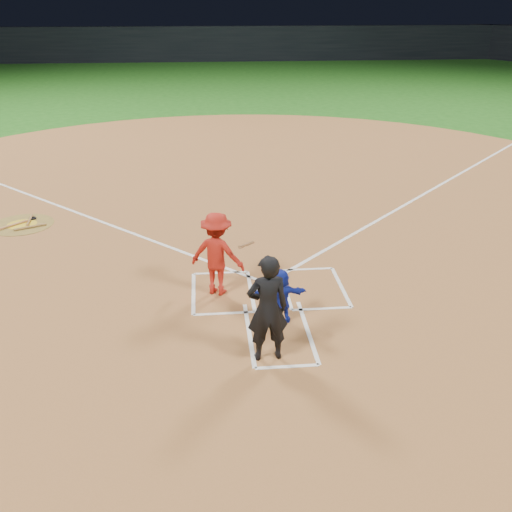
{
  "coord_description": "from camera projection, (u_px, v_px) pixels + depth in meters",
  "views": [
    {
      "loc": [
        -1.29,
        -10.71,
        5.71
      ],
      "look_at": [
        -0.3,
        -0.4,
        1.0
      ],
      "focal_mm": 40.0,
      "sensor_mm": 36.0,
      "label": 1
    }
  ],
  "objects": [
    {
      "name": "home_plate",
      "position": [
        268.0,
        289.0,
        12.17
      ],
      "size": [
        0.6,
        0.6,
        0.02
      ],
      "primitive_type": "cylinder",
      "rotation": [
        0.0,
        0.0,
        3.14
      ],
      "color": "white",
      "rests_on": "home_plate_dirt"
    },
    {
      "name": "chalk_markings",
      "position": [
        248.0,
        207.0,
        16.97
      ],
      "size": [
        28.35,
        17.32,
        0.01
      ],
      "color": "white",
      "rests_on": "home_plate_dirt"
    },
    {
      "name": "on_deck_circle",
      "position": [
        22.0,
        225.0,
        15.65
      ],
      "size": [
        1.7,
        1.7,
        0.01
      ],
      "primitive_type": "cylinder",
      "color": "brown",
      "rests_on": "home_plate_dirt"
    },
    {
      "name": "umpire",
      "position": [
        268.0,
        308.0,
        9.5
      ],
      "size": [
        0.75,
        0.53,
        1.94
      ],
      "primitive_type": "imported",
      "rotation": [
        0.0,
        0.0,
        3.24
      ],
      "color": "black",
      "rests_on": "home_plate_dirt"
    },
    {
      "name": "on_deck_bat_b",
      "position": [
        13.0,
        225.0,
        15.53
      ],
      "size": [
        0.63,
        0.65,
        0.06
      ],
      "primitive_type": "cylinder",
      "rotation": [
        1.57,
        0.0,
        -0.77
      ],
      "color": "#A5673C",
      "rests_on": "on_deck_circle"
    },
    {
      "name": "ground",
      "position": [
        268.0,
        290.0,
        12.18
      ],
      "size": [
        120.0,
        120.0,
        0.0
      ],
      "primitive_type": "plane",
      "color": "#1A5415",
      "rests_on": "ground"
    },
    {
      "name": "bat_weight_donut",
      "position": [
        33.0,
        218.0,
        16.02
      ],
      "size": [
        0.19,
        0.19,
        0.05
      ],
      "primitive_type": "torus",
      "color": "black",
      "rests_on": "on_deck_circle"
    },
    {
      "name": "on_deck_bat_c",
      "position": [
        30.0,
        227.0,
        15.39
      ],
      "size": [
        0.78,
        0.43,
        0.06
      ],
      "primitive_type": "cylinder",
      "rotation": [
        1.57,
        0.0,
        2.02
      ],
      "color": "olive",
      "rests_on": "on_deck_circle"
    },
    {
      "name": "on_deck_bat_a",
      "position": [
        30.0,
        220.0,
        15.88
      ],
      "size": [
        0.14,
        0.84,
        0.06
      ],
      "primitive_type": "cylinder",
      "rotation": [
        1.57,
        0.0,
        0.09
      ],
      "color": "olive",
      "rests_on": "on_deck_circle"
    },
    {
      "name": "catcher",
      "position": [
        281.0,
        296.0,
        10.78
      ],
      "size": [
        1.01,
        0.33,
        1.09
      ],
      "primitive_type": "imported",
      "rotation": [
        0.0,
        0.0,
        3.15
      ],
      "color": "#1324A2",
      "rests_on": "home_plate_dirt"
    },
    {
      "name": "stadium_wall_far",
      "position": [
        211.0,
        44.0,
        55.01
      ],
      "size": [
        80.0,
        1.2,
        3.2
      ],
      "primitive_type": "cube",
      "color": "black",
      "rests_on": "ground"
    },
    {
      "name": "batter_at_plate",
      "position": [
        217.0,
        254.0,
        11.71
      ],
      "size": [
        1.46,
        1.07,
        1.78
      ],
      "color": "#A91C12",
      "rests_on": "home_plate_dirt"
    },
    {
      "name": "home_plate_dirt",
      "position": [
        246.0,
        200.0,
        17.62
      ],
      "size": [
        28.0,
        28.0,
        0.01
      ],
      "primitive_type": "cylinder",
      "color": "brown",
      "rests_on": "ground"
    },
    {
      "name": "on_deck_logo",
      "position": [
        22.0,
        224.0,
        15.65
      ],
      "size": [
        0.8,
        0.8,
        0.0
      ],
      "primitive_type": "cylinder",
      "color": "gold",
      "rests_on": "on_deck_circle"
    }
  ]
}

